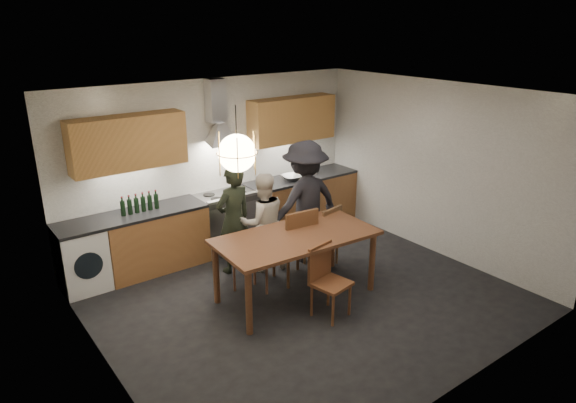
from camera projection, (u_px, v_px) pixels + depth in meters
ground at (304, 297)px, 6.68m from camera, size 5.00×5.00×0.00m
room_shell at (306, 171)px, 6.10m from camera, size 5.02×4.52×2.61m
counter_run at (228, 220)px, 8.01m from camera, size 5.00×0.62×0.90m
range_stove at (227, 221)px, 7.99m from camera, size 0.90×0.60×0.92m
wall_fixtures at (219, 129)px, 7.60m from camera, size 4.30×0.54×1.10m
pendant_lamp at (237, 153)px, 5.33m from camera, size 0.43×0.43×0.70m
dining_table at (296, 242)px, 6.46m from camera, size 2.09×1.13×0.86m
chair_back_left at (253, 261)px, 6.56m from camera, size 0.40×0.40×0.85m
chair_back_mid at (297, 241)px, 6.87m from camera, size 0.53×0.53×1.07m
chair_back_right at (326, 232)px, 7.35m from camera, size 0.48×0.48×0.92m
chair_front at (326, 276)px, 6.15m from camera, size 0.47×0.47×0.89m
person_left at (234, 219)px, 7.14m from camera, size 0.61×0.43×1.56m
person_mid at (263, 222)px, 7.23m from camera, size 0.81×0.70×1.43m
person_right at (305, 202)px, 7.48m from camera, size 1.17×0.68×1.80m
mixing_bowl at (292, 177)px, 8.47m from camera, size 0.35×0.35×0.08m
stock_pot at (311, 169)px, 8.80m from camera, size 0.28×0.28×0.16m
wine_bottles at (140, 203)px, 7.04m from camera, size 0.54×0.06×0.27m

